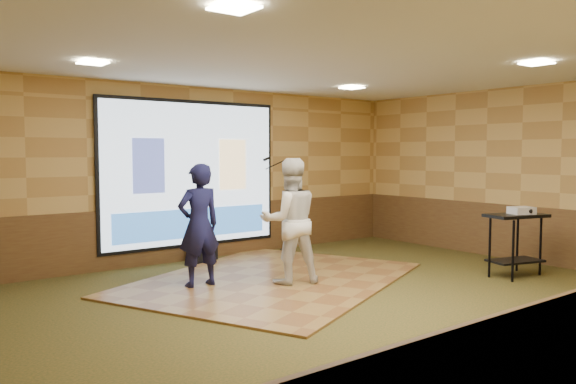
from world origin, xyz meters
TOP-DOWN VIEW (x-y plane):
  - ground at (0.00, 0.00)m, footprint 9.00×9.00m
  - room_shell at (0.00, 0.00)m, footprint 9.04×7.04m
  - wainscot_back at (0.00, 3.48)m, footprint 9.00×0.04m
  - wainscot_right at (4.48, 0.00)m, footprint 0.04×7.00m
  - projector_screen at (0.00, 3.44)m, footprint 3.32×0.06m
  - downlight_nw at (-2.20, 1.80)m, footprint 0.32×0.32m
  - downlight_ne at (2.20, 1.80)m, footprint 0.32×0.32m
  - downlight_sw at (-2.20, -1.50)m, footprint 0.32×0.32m
  - downlight_se at (2.20, -1.50)m, footprint 0.32×0.32m
  - dance_floor at (0.20, 1.33)m, footprint 5.16×4.66m
  - player_left at (-0.88, 1.57)m, footprint 0.62×0.42m
  - player_right at (0.23, 0.96)m, footprint 1.03×0.91m
  - av_table at (3.27, -0.66)m, footprint 0.90×0.47m
  - projector at (3.33, -0.70)m, footprint 0.41×0.38m
  - mic_stand at (1.84, 3.22)m, footprint 0.70×0.29m
  - duffel_bag at (0.06, 3.22)m, footprint 0.46×0.32m

SIDE VIEW (x-z plane):
  - ground at x=0.00m, z-range 0.00..0.00m
  - dance_floor at x=0.20m, z-range 0.00..0.03m
  - duffel_bag at x=0.06m, z-range 0.00..0.28m
  - wainscot_back at x=0.00m, z-range 0.00..0.95m
  - wainscot_right at x=4.48m, z-range 0.00..0.95m
  - mic_stand at x=1.84m, z-range -0.40..1.39m
  - av_table at x=3.27m, z-range 0.18..1.13m
  - player_left at x=-0.88m, z-range 0.03..1.72m
  - player_right at x=0.23m, z-range 0.03..1.79m
  - projector at x=3.33m, z-range 0.94..1.05m
  - projector_screen at x=0.00m, z-range 0.21..2.73m
  - room_shell at x=0.00m, z-range 0.58..3.60m
  - downlight_nw at x=-2.20m, z-range 2.96..2.98m
  - downlight_ne at x=2.20m, z-range 2.96..2.98m
  - downlight_sw at x=-2.20m, z-range 2.96..2.98m
  - downlight_se at x=2.20m, z-range 2.96..2.98m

